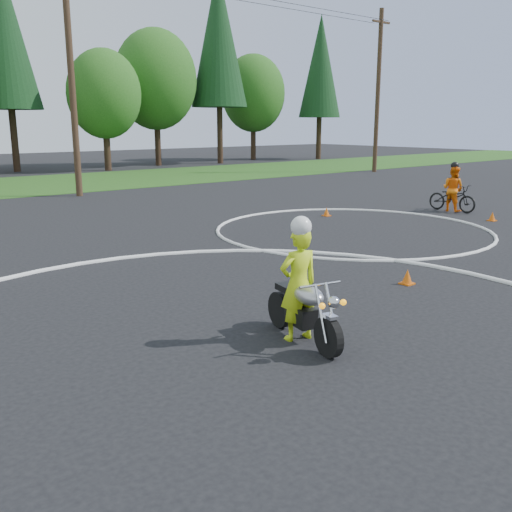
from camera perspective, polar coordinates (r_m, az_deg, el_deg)
ground at (r=6.51m, az=16.26°, el=-15.87°), size 120.00×120.00×0.00m
course_markings at (r=10.67m, az=3.59°, el=-3.73°), size 19.05×19.05×0.12m
primary_motorcycle at (r=8.25m, az=4.86°, el=-5.41°), size 0.76×1.87×0.99m
rider_primary_grp at (r=8.23m, az=4.28°, el=-2.50°), size 0.68×0.52×1.84m
rider_second_grp at (r=21.74m, az=19.06°, el=5.89°), size 0.66×1.85×1.77m
traffic_cones at (r=10.78m, az=15.83°, el=-3.33°), size 17.17×14.11×0.30m
treeline at (r=42.64m, az=-12.49°, el=17.58°), size 38.20×8.10×14.52m
utility_poles at (r=26.10m, az=-18.02°, el=17.13°), size 41.60×1.12×10.00m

